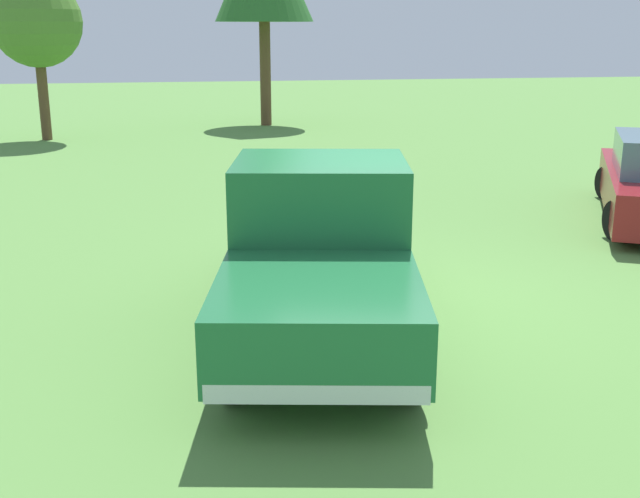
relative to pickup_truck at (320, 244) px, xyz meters
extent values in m
plane|color=#54843D|center=(0.50, -0.84, -0.92)|extent=(80.00, 80.00, 0.00)
cylinder|color=black|center=(-1.84, -0.42, -0.55)|extent=(0.75, 0.22, 0.75)
cylinder|color=black|center=(-1.56, 1.06, -0.55)|extent=(0.75, 0.22, 0.75)
cylinder|color=black|center=(1.31, -1.01, -0.55)|extent=(0.75, 0.22, 0.75)
cylinder|color=black|center=(1.59, 0.47, -0.55)|extent=(0.75, 0.22, 0.75)
cube|color=#1E6638|center=(-1.60, 0.30, -0.21)|extent=(2.30, 2.14, 0.64)
cube|color=#1E6638|center=(0.17, -0.03, 0.17)|extent=(1.91, 2.07, 1.40)
cube|color=slate|center=(0.17, -0.03, 0.61)|extent=(1.64, 1.88, 0.48)
cube|color=#1E6638|center=(1.15, -0.22, -0.23)|extent=(2.69, 2.22, 0.60)
cube|color=silver|center=(-2.53, 0.47, -0.47)|extent=(0.44, 1.73, 0.16)
cylinder|color=black|center=(5.51, -6.48, -0.61)|extent=(0.62, 0.20, 0.62)
cylinder|color=black|center=(2.72, -5.09, -0.61)|extent=(0.62, 0.20, 0.62)
cylinder|color=brown|center=(18.33, -1.41, 0.73)|extent=(0.36, 0.36, 3.31)
cylinder|color=brown|center=(15.87, 5.22, 0.34)|extent=(0.29, 0.29, 2.53)
sphere|color=#4C7A2D|center=(15.87, 5.22, 2.36)|extent=(2.51, 2.51, 2.51)
camera|label=1|loc=(-7.96, 1.41, 2.22)|focal=44.29mm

